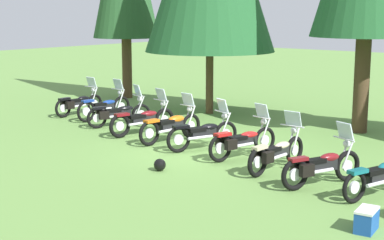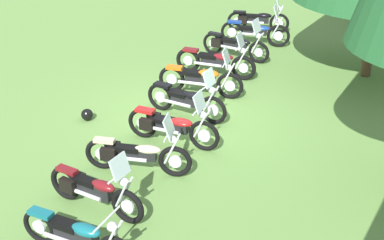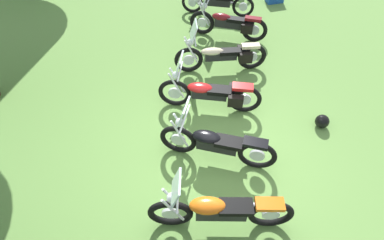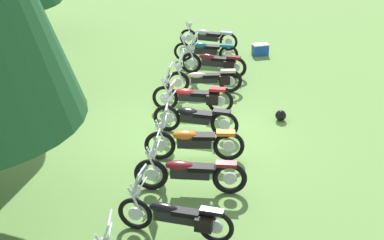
{
  "view_description": "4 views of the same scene",
  "coord_description": "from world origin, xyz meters",
  "views": [
    {
      "loc": [
        9.7,
        -12.54,
        3.79
      ],
      "look_at": [
        -0.6,
        0.21,
        0.73
      ],
      "focal_mm": 55.04,
      "sensor_mm": 36.0,
      "label": 1
    },
    {
      "loc": [
        12.69,
        2.04,
        6.56
      ],
      "look_at": [
        1.29,
        0.33,
        0.6
      ],
      "focal_mm": 54.04,
      "sensor_mm": 36.0,
      "label": 2
    },
    {
      "loc": [
        -3.5,
        0.89,
        5.1
      ],
      "look_at": [
        0.48,
        0.39,
        0.63
      ],
      "focal_mm": 29.18,
      "sensor_mm": 36.0,
      "label": 3
    },
    {
      "loc": [
        -12.98,
        1.51,
        6.6
      ],
      "look_at": [
        -1.13,
        0.19,
        0.93
      ],
      "focal_mm": 53.09,
      "sensor_mm": 36.0,
      "label": 4
    }
  ],
  "objects": [
    {
      "name": "motorcycle_7",
      "position": [
        2.68,
        -0.63,
        0.45
      ],
      "size": [
        0.67,
        2.3,
        1.37
      ],
      "rotation": [
        0.0,
        0.0,
        1.52
      ],
      "color": "black",
      "rests_on": "ground_plane"
    },
    {
      "name": "motorcycle_9",
      "position": [
        5.39,
        -1.0,
        0.45
      ],
      "size": [
        0.93,
        2.17,
        0.98
      ],
      "rotation": [
        0.0,
        0.0,
        1.27
      ],
      "color": "black",
      "rests_on": "ground_plane"
    },
    {
      "name": "motorcycle_8",
      "position": [
        4.09,
        -1.1,
        0.46
      ],
      "size": [
        1.0,
        2.08,
        1.36
      ],
      "rotation": [
        0.0,
        0.0,
        1.18
      ],
      "color": "black",
      "rests_on": "ground_plane"
    },
    {
      "name": "motorcycle_6",
      "position": [
        1.36,
        -0.13,
        0.47
      ],
      "size": [
        0.9,
        2.22,
        1.38
      ],
      "rotation": [
        0.0,
        0.0,
        1.32
      ],
      "color": "black",
      "rests_on": "ground_plane"
    },
    {
      "name": "dropped_helmet",
      "position": [
        0.52,
        -2.41,
        0.15
      ],
      "size": [
        0.3,
        0.3,
        0.3
      ],
      "primitive_type": "sphere",
      "color": "black",
      "rests_on": "ground_plane"
    },
    {
      "name": "motorcycle_4",
      "position": [
        -1.35,
        0.19,
        0.49
      ],
      "size": [
        0.63,
        2.34,
        1.38
      ],
      "rotation": [
        0.0,
        0.0,
        1.44
      ],
      "color": "black",
      "rests_on": "ground_plane"
    },
    {
      "name": "motorcycle_5",
      "position": [
        -0.02,
        0.0,
        0.48
      ],
      "size": [
        1.02,
        2.13,
        1.37
      ],
      "rotation": [
        0.0,
        0.0,
        1.2
      ],
      "color": "black",
      "rests_on": "ground_plane"
    },
    {
      "name": "ground_plane",
      "position": [
        0.0,
        0.0,
        0.0
      ],
      "size": [
        80.0,
        80.0,
        0.0
      ],
      "primitive_type": "plane",
      "color": "#608C42"
    }
  ]
}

